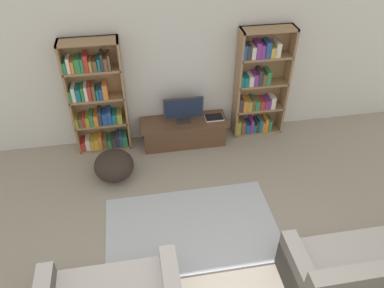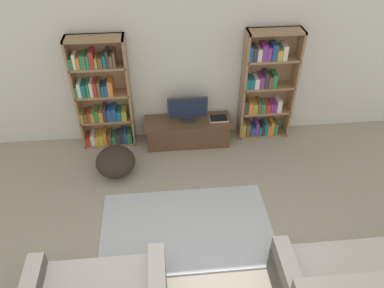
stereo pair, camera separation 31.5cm
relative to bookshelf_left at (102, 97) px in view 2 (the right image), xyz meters
name	(u,v)px [view 2 (the right image)]	position (x,y,z in m)	size (l,w,h in m)	color
wall_back	(184,67)	(1.35, 0.18, 0.39)	(8.80, 0.06, 2.60)	silver
bookshelf_left	(102,97)	(0.00, 0.00, 0.00)	(0.88, 0.30, 1.93)	#93704C
bookshelf_right	(265,89)	(2.69, 0.00, 0.01)	(0.88, 0.30, 1.93)	#93704C
tv_stand	(188,131)	(1.38, -0.14, -0.69)	(1.48, 0.51, 0.44)	brown
television	(188,109)	(1.38, -0.13, -0.23)	(0.67, 0.16, 0.46)	#2D2D33
laptop	(219,119)	(1.91, -0.13, -0.46)	(0.31, 0.22, 0.03)	silver
area_rug	(187,228)	(1.19, -2.05, -0.90)	(2.32, 1.43, 0.02)	#B2B7C1
couch_right_sofa	(371,281)	(3.17, -3.22, -0.63)	(2.10, 0.84, 0.80)	#56514C
beanbag_ottoman	(115,162)	(0.18, -0.83, -0.68)	(0.61, 0.61, 0.45)	#2D231E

